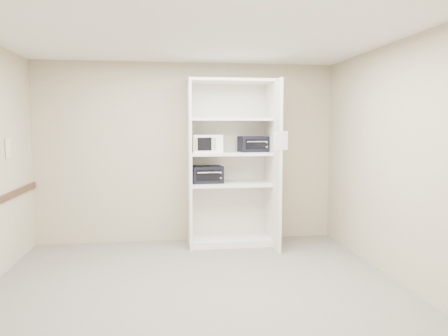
{
  "coord_description": "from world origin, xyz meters",
  "views": [
    {
      "loc": [
        -0.32,
        -4.63,
        1.74
      ],
      "look_at": [
        0.48,
        1.35,
        1.17
      ],
      "focal_mm": 35.0,
      "sensor_mm": 36.0,
      "label": 1
    }
  ],
  "objects": [
    {
      "name": "floor",
      "position": [
        0.0,
        0.0,
        0.0
      ],
      "size": [
        4.5,
        4.0,
        0.01
      ],
      "primitive_type": "cube",
      "color": "#676058",
      "rests_on": "ground"
    },
    {
      "name": "wall_poster",
      "position": [
        -2.24,
        1.01,
        1.48
      ],
      "size": [
        0.01,
        0.17,
        0.24
      ],
      "primitive_type": "cube",
      "color": "white",
      "rests_on": "wall_left"
    },
    {
      "name": "toaster_oven_lower",
      "position": [
        0.28,
        1.74,
        1.04
      ],
      "size": [
        0.46,
        0.36,
        0.25
      ],
      "primitive_type": "cube",
      "rotation": [
        0.0,
        0.0,
        0.06
      ],
      "color": "black",
      "rests_on": "shelving_unit"
    },
    {
      "name": "shelving_unit",
      "position": [
        0.67,
        1.7,
        1.13
      ],
      "size": [
        1.24,
        0.92,
        2.42
      ],
      "color": "white",
      "rests_on": "floor"
    },
    {
      "name": "ceiling",
      "position": [
        0.0,
        0.0,
        2.7
      ],
      "size": [
        4.5,
        4.0,
        0.01
      ],
      "primitive_type": "cube",
      "color": "white"
    },
    {
      "name": "wall_front",
      "position": [
        0.0,
        -2.0,
        1.35
      ],
      "size": [
        4.5,
        0.02,
        2.7
      ],
      "primitive_type": "cube",
      "color": "tan",
      "rests_on": "ground"
    },
    {
      "name": "wall_right",
      "position": [
        2.25,
        0.0,
        1.35
      ],
      "size": [
        0.02,
        4.0,
        2.7
      ],
      "primitive_type": "cube",
      "color": "tan",
      "rests_on": "ground"
    },
    {
      "name": "microwave",
      "position": [
        0.27,
        1.72,
        1.5
      ],
      "size": [
        0.45,
        0.35,
        0.26
      ],
      "primitive_type": "cube",
      "rotation": [
        0.0,
        0.0,
        0.06
      ],
      "color": "white",
      "rests_on": "shelving_unit"
    },
    {
      "name": "paper_sign",
      "position": [
        1.21,
        1.07,
        1.56
      ],
      "size": [
        0.19,
        0.02,
        0.25
      ],
      "primitive_type": "cube",
      "rotation": [
        0.0,
        0.0,
        0.07
      ],
      "color": "white",
      "rests_on": "shelving_unit"
    },
    {
      "name": "toaster_oven_upper",
      "position": [
        0.97,
        1.76,
        1.49
      ],
      "size": [
        0.44,
        0.35,
        0.23
      ],
      "primitive_type": "cube",
      "rotation": [
        0.0,
        0.0,
        0.14
      ],
      "color": "black",
      "rests_on": "shelving_unit"
    },
    {
      "name": "wall_back",
      "position": [
        0.0,
        2.0,
        1.35
      ],
      "size": [
        4.5,
        0.02,
        2.7
      ],
      "primitive_type": "cube",
      "color": "tan",
      "rests_on": "ground"
    }
  ]
}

